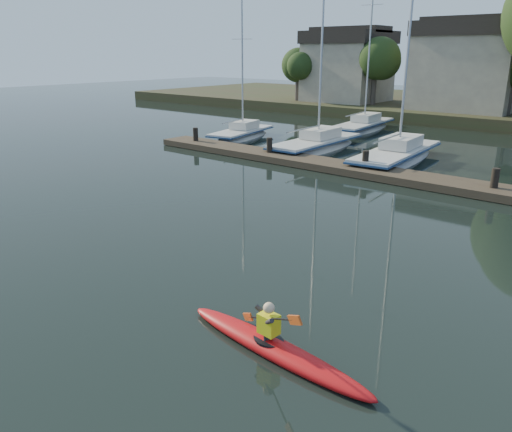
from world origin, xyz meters
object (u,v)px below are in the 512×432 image
Objects in this scene: sailboat_2 at (396,165)px; sailboat_5 at (362,133)px; sailboat_1 at (316,153)px; dock at (424,180)px; sailboat_0 at (242,141)px; kayak at (273,345)px.

sailboat_2 reaches higher than sailboat_5.
sailboat_5 reaches higher than sailboat_1.
dock is 5.01m from sailboat_2.
dock is 15.54m from sailboat_0.
sailboat_2 is (-6.10, 18.89, -0.39)m from kayak.
sailboat_0 is at bearing -124.16° from sailboat_5.
sailboat_1 is at bearing 175.71° from sailboat_2.
kayak is 0.31× the size of sailboat_5.
sailboat_5 is (-13.06, 27.97, -0.38)m from kayak.
sailboat_5 is (-1.65, 9.06, 0.01)m from sailboat_1.
sailboat_1 is 0.90× the size of sailboat_2.
sailboat_0 is at bearing 173.88° from sailboat_2.
kayak is at bearing -76.15° from sailboat_2.
sailboat_5 is (-10.09, 12.98, -0.40)m from dock.
sailboat_5 is at bearing 99.10° from sailboat_1.
sailboat_1 reaches higher than sailboat_0.
sailboat_5 is at bearing 123.42° from sailboat_2.
kayak reaches higher than dock.
sailboat_2 reaches higher than kayak.
sailboat_0 is at bearing 163.85° from dock.
dock is 16.45m from sailboat_5.
dock is 2.20× the size of sailboat_5.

